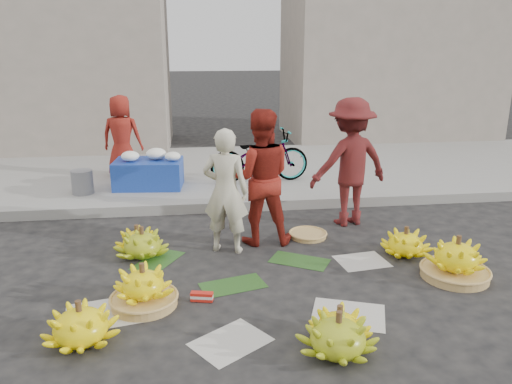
{
  "coord_description": "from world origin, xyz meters",
  "views": [
    {
      "loc": [
        -0.44,
        -4.8,
        2.38
      ],
      "look_at": [
        0.26,
        0.76,
        0.7
      ],
      "focal_mm": 35.0,
      "sensor_mm": 36.0,
      "label": 1
    }
  ],
  "objects": [
    {
      "name": "banana_bunch_6",
      "position": [
        -1.08,
        0.65,
        0.16
      ],
      "size": [
        0.71,
        0.71,
        0.37
      ],
      "rotation": [
        0.0,
        0.0,
        0.22
      ],
      "color": "#86A217",
      "rests_on": "ground"
    },
    {
      "name": "building_left",
      "position": [
        -4.0,
        7.2,
        2.0
      ],
      "size": [
        6.0,
        3.0,
        4.0
      ],
      "primitive_type": "cube",
      "color": "gray",
      "rests_on": "sidewalk"
    },
    {
      "name": "banana_bunch_4",
      "position": [
        2.24,
        -0.31,
        0.2
      ],
      "size": [
        0.74,
        0.74,
        0.47
      ],
      "rotation": [
        0.0,
        0.0,
        0.23
      ],
      "color": "#AF8649",
      "rests_on": "ground"
    },
    {
      "name": "newspaper_scatter",
      "position": [
        0.0,
        -0.8,
        0.0
      ],
      "size": [
        3.2,
        1.8,
        0.0
      ],
      "primitive_type": null,
      "color": "beige",
      "rests_on": "ground"
    },
    {
      "name": "man_striped",
      "position": [
        1.61,
        1.45,
        0.85
      ],
      "size": [
        1.22,
        0.86,
        1.71
      ],
      "primitive_type": "imported",
      "rotation": [
        0.0,
        0.0,
        3.36
      ],
      "color": "maroon",
      "rests_on": "ground"
    },
    {
      "name": "vendor_red",
      "position": [
        0.33,
        0.94,
        0.83
      ],
      "size": [
        0.84,
        0.68,
        1.65
      ],
      "primitive_type": "imported",
      "rotation": [
        0.0,
        0.0,
        3.08
      ],
      "color": "maroon",
      "rests_on": "ground"
    },
    {
      "name": "banana_bunch_3",
      "position": [
        0.69,
        -1.29,
        0.14
      ],
      "size": [
        0.58,
        0.58,
        0.33
      ],
      "rotation": [
        0.0,
        0.0,
        0.16
      ],
      "color": "#FFEC0C",
      "rests_on": "ground"
    },
    {
      "name": "basket_spare",
      "position": [
        0.96,
        1.01,
        0.03
      ],
      "size": [
        0.5,
        0.5,
        0.05
      ],
      "primitive_type": "cylinder",
      "rotation": [
        0.0,
        0.0,
        -0.09
      ],
      "color": "#AF8649",
      "rests_on": "ground"
    },
    {
      "name": "banana_bunch_0",
      "position": [
        -0.96,
        -0.49,
        0.18
      ],
      "size": [
        0.68,
        0.68,
        0.43
      ],
      "rotation": [
        0.0,
        0.0,
        0.32
      ],
      "color": "#AF8649",
      "rests_on": "ground"
    },
    {
      "name": "banana_leaves",
      "position": [
        -0.1,
        0.2,
        0.0
      ],
      "size": [
        2.0,
        1.0,
        0.0
      ],
      "primitive_type": null,
      "color": "#1F4818",
      "rests_on": "ground"
    },
    {
      "name": "vendor_cream",
      "position": [
        -0.1,
        0.71,
        0.74
      ],
      "size": [
        0.62,
        0.5,
        1.47
      ],
      "primitive_type": "imported",
      "rotation": [
        0.0,
        0.0,
        2.84
      ],
      "color": "beige",
      "rests_on": "ground"
    },
    {
      "name": "banana_bunch_5",
      "position": [
        1.96,
        0.32,
        0.15
      ],
      "size": [
        0.58,
        0.58,
        0.35
      ],
      "rotation": [
        0.0,
        0.0,
        0.06
      ],
      "color": "#FFEC0C",
      "rests_on": "ground"
    },
    {
      "name": "ground",
      "position": [
        0.0,
        0.0,
        0.0
      ],
      "size": [
        80.0,
        80.0,
        0.0
      ],
      "primitive_type": "plane",
      "color": "black",
      "rests_on": "ground"
    },
    {
      "name": "flower_vendor",
      "position": [
        -1.68,
        3.98,
        0.83
      ],
      "size": [
        0.76,
        0.57,
        1.41
      ],
      "primitive_type": "imported",
      "rotation": [
        0.0,
        0.0,
        2.96
      ],
      "color": "maroon",
      "rests_on": "sidewalk"
    },
    {
      "name": "banana_bunch_2",
      "position": [
        0.63,
        -1.47,
        0.17
      ],
      "size": [
        0.62,
        0.62,
        0.38
      ],
      "rotation": [
        0.0,
        0.0,
        -0.02
      ],
      "color": "#86A217",
      "rests_on": "ground"
    },
    {
      "name": "bicycle",
      "position": [
        0.64,
        3.27,
        0.56
      ],
      "size": [
        0.76,
        1.72,
        0.88
      ],
      "primitive_type": "imported",
      "rotation": [
        0.0,
        0.0,
        1.68
      ],
      "color": "gray",
      "rests_on": "sidewalk"
    },
    {
      "name": "curb",
      "position": [
        0.0,
        2.2,
        0.07
      ],
      "size": [
        40.0,
        0.25,
        0.15
      ],
      "primitive_type": "cube",
      "color": "gray",
      "rests_on": "ground"
    },
    {
      "name": "banana_bunch_1",
      "position": [
        -1.42,
        -1.05,
        0.17
      ],
      "size": [
        0.79,
        0.79,
        0.38
      ],
      "rotation": [
        0.0,
        0.0,
        0.36
      ],
      "color": "#FFEC0C",
      "rests_on": "ground"
    },
    {
      "name": "grey_bucket",
      "position": [
        -2.18,
        2.94,
        0.31
      ],
      "size": [
        0.33,
        0.33,
        0.37
      ],
      "primitive_type": "cylinder",
      "color": "slate",
      "rests_on": "sidewalk"
    },
    {
      "name": "sidewalk",
      "position": [
        0.0,
        4.3,
        0.06
      ],
      "size": [
        40.0,
        4.0,
        0.12
      ],
      "primitive_type": "cube",
      "color": "gray",
      "rests_on": "ground"
    },
    {
      "name": "incense_stack",
      "position": [
        -0.42,
        -0.49,
        0.05
      ],
      "size": [
        0.22,
        0.11,
        0.09
      ],
      "primitive_type": "cube",
      "rotation": [
        0.0,
        0.0,
        -0.23
      ],
      "color": "red",
      "rests_on": "ground"
    },
    {
      "name": "banana_bunch_7",
      "position": [
        -1.16,
        0.88,
        0.13
      ],
      "size": [
        0.62,
        0.62,
        0.31
      ],
      "rotation": [
        0.0,
        0.0,
        -0.4
      ],
      "color": "#FFEC0C",
      "rests_on": "ground"
    },
    {
      "name": "building_right",
      "position": [
        4.5,
        7.7,
        2.5
      ],
      "size": [
        5.0,
        3.0,
        5.0
      ],
      "primitive_type": "cube",
      "color": "gray",
      "rests_on": "sidewalk"
    },
    {
      "name": "flower_table",
      "position": [
        -1.18,
        3.18,
        0.38
      ],
      "size": [
        1.12,
        0.76,
        0.62
      ],
      "rotation": [
        0.0,
        0.0,
        -0.09
      ],
      "color": "navy",
      "rests_on": "sidewalk"
    }
  ]
}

